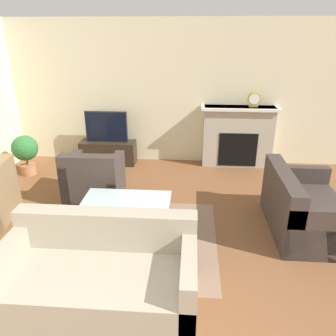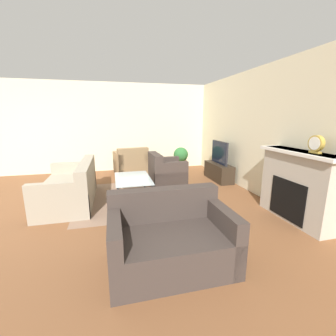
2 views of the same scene
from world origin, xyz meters
TOP-DOWN VIEW (x-y plane):
  - wall_back at (0.00, 5.19)m, footprint 8.60×0.06m
  - wall_left at (-2.83, 2.58)m, footprint 0.06×8.16m
  - area_rug at (-0.11, 2.34)m, footprint 2.34×1.92m
  - fireplace at (1.59, 4.99)m, footprint 1.44×0.38m
  - tv_stand at (-0.94, 4.89)m, footprint 1.08×0.38m
  - tv at (-0.94, 4.89)m, footprint 0.81×0.06m
  - couch_sectional at (-0.12, 1.28)m, footprint 1.82×0.93m
  - couch_loveseat at (2.20, 2.71)m, footprint 0.91×1.37m
  - armchair_by_window at (-2.16, 2.64)m, footprint 0.98×1.01m
  - armchair_accent at (-0.78, 3.37)m, footprint 0.86×0.83m
  - coffee_table at (-0.11, 2.50)m, footprint 1.14×0.72m
  - potted_plant at (-2.29, 4.23)m, footprint 0.46×0.46m
  - mantel_clock at (1.83, 5.00)m, footprint 0.23×0.07m

SIDE VIEW (x-z plane):
  - area_rug at x=-0.11m, z-range 0.00..0.00m
  - tv_stand at x=-0.94m, z-range 0.00..0.45m
  - couch_sectional at x=-0.12m, z-range -0.12..0.70m
  - couch_loveseat at x=2.20m, z-range -0.12..0.70m
  - armchair_by_window at x=-2.16m, z-range -0.11..0.71m
  - armchair_accent at x=-0.78m, z-range -0.11..0.71m
  - coffee_table at x=-0.11m, z-range 0.18..0.62m
  - potted_plant at x=-2.29m, z-range 0.09..0.83m
  - fireplace at x=1.59m, z-range 0.03..1.19m
  - tv at x=-0.94m, z-range 0.45..1.06m
  - mantel_clock at x=1.83m, z-range 1.17..1.43m
  - wall_back at x=0.00m, z-range 0.00..2.70m
  - wall_left at x=-2.83m, z-range 0.00..2.70m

